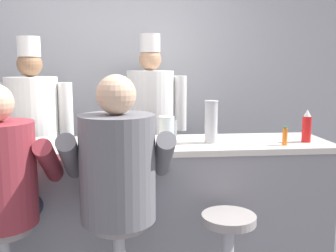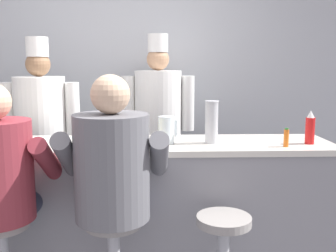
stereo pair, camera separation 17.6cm
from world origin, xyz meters
The scene contains 14 objects.
wall_back centered at (0.00, 1.74, 1.35)m, with size 10.00×0.06×2.70m.
diner_counter centered at (0.00, 0.30, 0.48)m, with size 3.16×0.60×0.97m.
ketchup_bottle_red centered at (1.40, 0.22, 1.07)m, with size 0.06×0.06×0.23m.
mustard_bottle_yellow centered at (0.14, 0.17, 1.06)m, with size 0.07×0.07×0.21m.
hot_sauce_bottle_orange centered at (1.21, 0.12, 1.03)m, with size 0.03×0.03×0.12m.
water_pitcher_clear centered at (0.42, 0.26, 1.06)m, with size 0.13×0.11×0.19m.
breakfast_plate centered at (-0.54, 0.10, 0.98)m, with size 0.22×0.22×0.04m.
cup_stack_steel centered at (0.73, 0.26, 1.11)m, with size 0.09×0.09×0.29m.
napkin_dispenser_chrome centered at (0.04, 0.28, 1.04)m, with size 0.12×0.07×0.15m.
diner_seated_maroon centered at (-0.55, -0.20, 0.87)m, with size 0.61×0.60×1.41m.
diner_seated_grey centered at (0.10, -0.19, 0.89)m, with size 0.65×0.64×1.45m.
empty_stool_round centered at (0.74, -0.23, 0.42)m, with size 0.32×0.32×0.63m.
cook_in_whites_near centered at (-0.65, 1.01, 0.95)m, with size 0.68×0.43×1.73m.
cook_in_whites_far centered at (0.37, 1.38, 0.98)m, with size 0.70×0.45×1.79m.
Camera 1 is at (0.16, -2.38, 1.50)m, focal length 42.00 mm.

